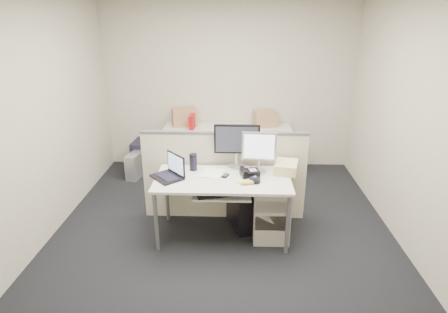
{
  "coord_description": "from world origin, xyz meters",
  "views": [
    {
      "loc": [
        0.15,
        -3.77,
        2.44
      ],
      "look_at": [
        0.01,
        0.15,
        0.93
      ],
      "focal_mm": 30.0,
      "sensor_mm": 36.0,
      "label": 1
    }
  ],
  "objects_px": {
    "monitor_main": "(237,146)",
    "laptop": "(166,167)",
    "desk": "(223,183)",
    "desk_phone": "(250,173)"
  },
  "relations": [
    {
      "from": "monitor_main",
      "to": "laptop",
      "type": "xyz_separation_m",
      "value": [
        -0.77,
        -0.34,
        -0.13
      ]
    },
    {
      "from": "desk",
      "to": "desk_phone",
      "type": "xyz_separation_m",
      "value": [
        0.3,
        0.08,
        0.1
      ]
    },
    {
      "from": "laptop",
      "to": "desk",
      "type": "bearing_deg",
      "value": 50.48
    },
    {
      "from": "desk",
      "to": "desk_phone",
      "type": "height_order",
      "value": "desk_phone"
    },
    {
      "from": "laptop",
      "to": "monitor_main",
      "type": "bearing_deg",
      "value": 72.45
    },
    {
      "from": "desk",
      "to": "laptop",
      "type": "height_order",
      "value": "laptop"
    },
    {
      "from": "desk",
      "to": "laptop",
      "type": "distance_m",
      "value": 0.65
    },
    {
      "from": "desk",
      "to": "desk_phone",
      "type": "bearing_deg",
      "value": 14.93
    },
    {
      "from": "desk",
      "to": "laptop",
      "type": "xyz_separation_m",
      "value": [
        -0.62,
        -0.02,
        0.19
      ]
    },
    {
      "from": "desk_phone",
      "to": "laptop",
      "type": "bearing_deg",
      "value": 171.09
    }
  ]
}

